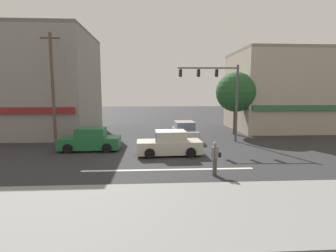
# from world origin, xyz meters

# --- Properties ---
(ground_plane) EXTENTS (120.00, 120.00, 0.00)m
(ground_plane) POSITION_xyz_m (0.00, 0.00, 0.00)
(ground_plane) COLOR #2B2B2D
(lane_marking_stripe) EXTENTS (9.00, 0.24, 0.01)m
(lane_marking_stripe) POSITION_xyz_m (0.00, -3.50, 0.00)
(lane_marking_stripe) COLOR silver
(lane_marking_stripe) RESTS_ON ground
(sidewalk_curb) EXTENTS (40.00, 5.00, 0.16)m
(sidewalk_curb) POSITION_xyz_m (0.00, -8.50, 0.08)
(sidewalk_curb) COLOR gray
(sidewalk_curb) RESTS_ON ground
(building_left_block) EXTENTS (12.03, 9.73, 9.62)m
(building_left_block) POSITION_xyz_m (-12.67, 9.28, 4.81)
(building_left_block) COLOR gray
(building_left_block) RESTS_ON ground
(building_right_corner) EXTENTS (10.68, 8.74, 8.35)m
(building_right_corner) POSITION_xyz_m (13.41, 11.02, 4.17)
(building_right_corner) COLOR tan
(building_right_corner) RESTS_ON ground
(street_tree) EXTENTS (3.76, 3.76, 5.93)m
(street_tree) POSITION_xyz_m (7.10, 7.77, 4.04)
(street_tree) COLOR #4C3823
(street_tree) RESTS_ON ground
(utility_pole_near_left) EXTENTS (1.40, 0.22, 8.31)m
(utility_pole_near_left) POSITION_xyz_m (-8.14, 3.22, 4.30)
(utility_pole_near_left) COLOR brown
(utility_pole_near_left) RESTS_ON ground
(utility_pole_far_right) EXTENTS (1.40, 0.22, 8.42)m
(utility_pole_far_right) POSITION_xyz_m (8.93, 9.44, 4.36)
(utility_pole_far_right) COLOR brown
(utility_pole_far_right) RESTS_ON ground
(traffic_light_mast) EXTENTS (4.89, 0.44, 6.20)m
(traffic_light_mast) POSITION_xyz_m (4.73, 4.22, 4.30)
(traffic_light_mast) COLOR #47474C
(traffic_light_mast) RESTS_ON ground
(sedan_waiting_far) EXTENTS (4.11, 1.90, 1.58)m
(sedan_waiting_far) POSITION_xyz_m (-5.13, 1.43, 0.71)
(sedan_waiting_far) COLOR #1E6033
(sedan_waiting_far) RESTS_ON ground
(sedan_crossing_rightbound) EXTENTS (4.16, 2.00, 1.58)m
(sedan_crossing_rightbound) POSITION_xyz_m (0.27, -0.24, 0.71)
(sedan_crossing_rightbound) COLOR #B7B29E
(sedan_crossing_rightbound) RESTS_ON ground
(sedan_approaching_near) EXTENTS (2.01, 4.17, 1.58)m
(sedan_approaching_near) POSITION_xyz_m (1.90, 5.02, 0.71)
(sedan_approaching_near) COLOR #999EA3
(sedan_approaching_near) RESTS_ON ground
(pedestrian_foreground_with_bag) EXTENTS (0.56, 0.61, 1.67)m
(pedestrian_foreground_with_bag) POSITION_xyz_m (2.21, -4.56, 0.95)
(pedestrian_foreground_with_bag) COLOR #4C4742
(pedestrian_foreground_with_bag) RESTS_ON ground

